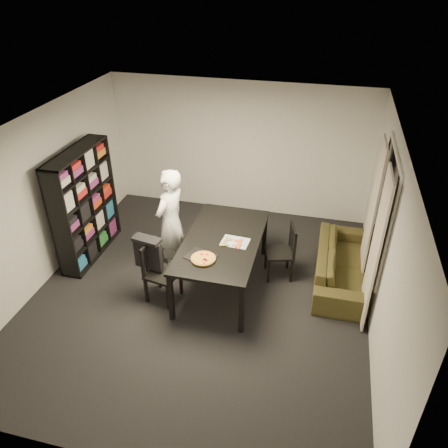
% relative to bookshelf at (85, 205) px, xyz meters
% --- Properties ---
extents(room, '(5.01, 5.51, 2.61)m').
position_rel_bookshelf_xyz_m(room, '(2.16, -0.60, 0.35)').
color(room, black).
rests_on(room, ground).
extents(window_pane, '(0.02, 1.40, 1.60)m').
position_rel_bookshelf_xyz_m(window_pane, '(4.64, -0.00, 0.55)').
color(window_pane, black).
rests_on(window_pane, room).
extents(window_frame, '(0.03, 1.52, 1.72)m').
position_rel_bookshelf_xyz_m(window_frame, '(4.64, -0.00, 0.55)').
color(window_frame, white).
rests_on(window_frame, room).
extents(curtain_left, '(0.03, 0.70, 2.25)m').
position_rel_bookshelf_xyz_m(curtain_left, '(4.56, -0.52, 0.20)').
color(curtain_left, beige).
rests_on(curtain_left, room).
extents(curtain_right, '(0.03, 0.70, 2.25)m').
position_rel_bookshelf_xyz_m(curtain_right, '(4.56, 0.52, 0.20)').
color(curtain_right, beige).
rests_on(curtain_right, room).
extents(bookshelf, '(0.35, 1.50, 1.90)m').
position_rel_bookshelf_xyz_m(bookshelf, '(0.00, 0.00, 0.00)').
color(bookshelf, black).
rests_on(bookshelf, room).
extents(dining_table, '(1.12, 2.01, 0.84)m').
position_rel_bookshelf_xyz_m(dining_table, '(2.42, -0.29, -0.19)').
color(dining_table, black).
rests_on(dining_table, room).
extents(chair_left, '(0.52, 0.52, 0.95)m').
position_rel_bookshelf_xyz_m(chair_left, '(1.56, -0.81, -0.41)').
color(chair_left, black).
rests_on(chair_left, room).
extents(chair_right, '(0.53, 0.53, 0.92)m').
position_rel_bookshelf_xyz_m(chair_right, '(3.33, 0.17, -0.43)').
color(chair_right, black).
rests_on(chair_right, room).
extents(draped_jacket, '(0.45, 0.26, 0.53)m').
position_rel_bookshelf_xyz_m(draped_jacket, '(1.43, -0.79, -0.16)').
color(draped_jacket, black).
rests_on(draped_jacket, chair_left).
extents(person, '(0.58, 0.74, 1.78)m').
position_rel_bookshelf_xyz_m(person, '(1.52, -0.06, -0.06)').
color(person, silver).
rests_on(person, room).
extents(baking_tray, '(0.48, 0.43, 0.01)m').
position_rel_bookshelf_xyz_m(baking_tray, '(2.23, -0.79, -0.11)').
color(baking_tray, black).
rests_on(baking_tray, dining_table).
extents(pepperoni_pizza, '(0.35, 0.35, 0.03)m').
position_rel_bookshelf_xyz_m(pepperoni_pizza, '(2.29, -0.85, -0.08)').
color(pepperoni_pizza, '#AA7A31').
rests_on(pepperoni_pizza, dining_table).
extents(kitchen_towel, '(0.42, 0.33, 0.01)m').
position_rel_bookshelf_xyz_m(kitchen_towel, '(2.62, -0.31, -0.11)').
color(kitchen_towel, white).
rests_on(kitchen_towel, dining_table).
extents(pizza_slices, '(0.39, 0.34, 0.01)m').
position_rel_bookshelf_xyz_m(pizza_slices, '(2.59, -0.36, -0.10)').
color(pizza_slices, '#BA7A3A').
rests_on(pizza_slices, dining_table).
extents(sofa, '(0.77, 1.98, 0.58)m').
position_rel_bookshelf_xyz_m(sofa, '(4.23, 0.28, -0.66)').
color(sofa, '#3B3A17').
rests_on(sofa, room).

